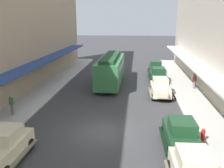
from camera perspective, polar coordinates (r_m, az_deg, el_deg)
ground_plane at (r=16.88m, az=-2.10°, el=-11.22°), size 200.00×200.00×0.00m
sidewalk_right at (r=17.56m, az=23.46°, el=-11.19°), size 3.00×60.00×0.15m
parked_car_0 at (r=34.22m, az=10.27°, el=3.79°), size 2.15×4.26×1.84m
parked_car_1 at (r=14.51m, az=-24.10°, el=-13.10°), size 2.18×4.28×1.84m
parked_car_3 at (r=15.20m, az=15.85°, el=-10.99°), size 2.21×4.29×1.84m
parked_car_4 at (r=30.01m, az=10.78°, el=2.20°), size 2.29×4.31×1.84m
parked_car_5 at (r=24.46m, az=11.27°, el=-0.74°), size 2.20×4.28×1.84m
streetcar at (r=28.18m, az=-0.30°, el=3.64°), size 2.62×9.63×3.46m
fire_hydrant at (r=16.27m, az=20.62°, el=-11.11°), size 0.24×0.24×0.82m
pedestrian_0 at (r=20.60m, az=-22.43°, el=-4.48°), size 0.36×0.24×1.64m
pedestrian_1 at (r=27.66m, az=18.81°, el=0.72°), size 0.36×0.28×1.67m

